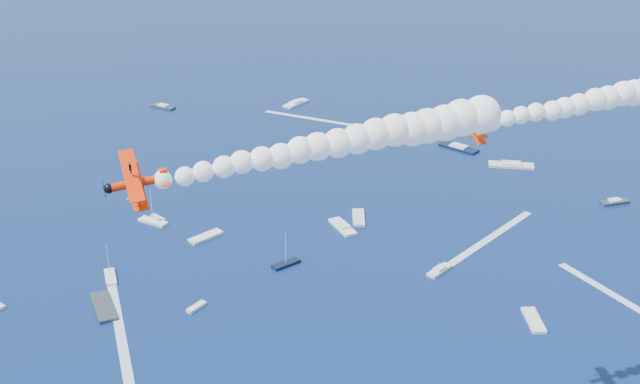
# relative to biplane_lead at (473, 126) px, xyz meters

# --- Properties ---
(biplane_lead) EXTENTS (10.09, 10.80, 7.65)m
(biplane_lead) POSITION_rel_biplane_lead_xyz_m (0.00, 0.00, 0.00)
(biplane_lead) COLOR red
(biplane_trail) EXTENTS (12.16, 13.15, 9.10)m
(biplane_trail) POSITION_rel_biplane_lead_xyz_m (-39.89, -30.17, 0.27)
(biplane_trail) COLOR #F52B05
(smoke_trail_lead) EXTENTS (51.68, 47.37, 9.16)m
(smoke_trail_lead) POSITION_rel_biplane_lead_xyz_m (21.23, 13.39, 1.87)
(smoke_trail_lead) COLOR white
(smoke_trail_trail) EXTENTS (51.63, 46.11, 9.16)m
(smoke_trail_trail) POSITION_rel_biplane_lead_xyz_m (-18.27, -17.42, 2.14)
(smoke_trail_trail) COLOR white
(spectator_boats) EXTENTS (216.29, 172.82, 0.70)m
(spectator_boats) POSITION_rel_biplane_lead_xyz_m (-18.51, 78.38, -53.94)
(spectator_boats) COLOR #2D323C
(spectator_boats) RESTS_ON ground
(boat_wakes) EXTENTS (126.15, 156.50, 0.04)m
(boat_wakes) POSITION_rel_biplane_lead_xyz_m (-20.91, 68.26, -54.26)
(boat_wakes) COLOR white
(boat_wakes) RESTS_ON ground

